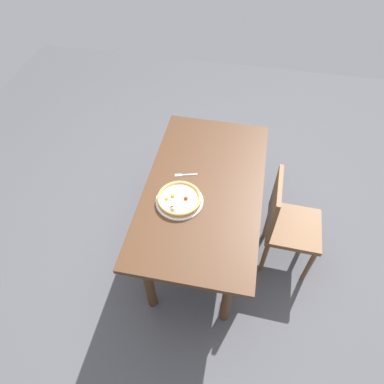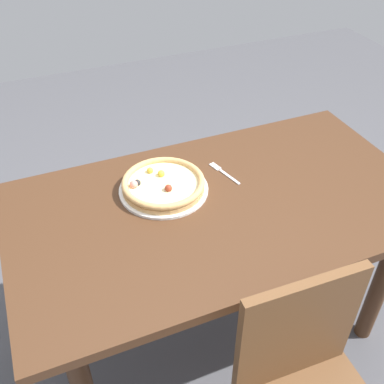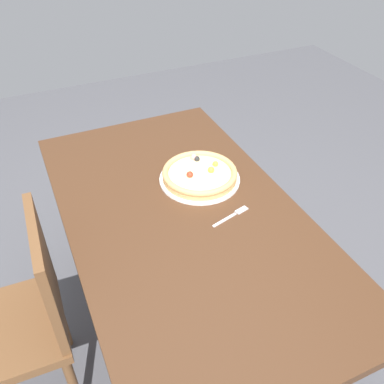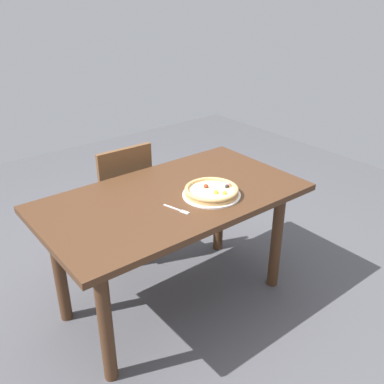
{
  "view_description": "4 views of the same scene",
  "coord_description": "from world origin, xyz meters",
  "px_view_note": "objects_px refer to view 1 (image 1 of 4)",
  "views": [
    {
      "loc": [
        -1.55,
        -0.22,
        2.56
      ],
      "look_at": [
        -0.08,
        0.07,
        0.76
      ],
      "focal_mm": 31.76,
      "sensor_mm": 36.0,
      "label": 1
    },
    {
      "loc": [
        -0.57,
        -1.1,
        1.79
      ],
      "look_at": [
        -0.08,
        0.07,
        0.76
      ],
      "focal_mm": 42.87,
      "sensor_mm": 36.0,
      "label": 2
    },
    {
      "loc": [
        1.06,
        -0.44,
        1.76
      ],
      "look_at": [
        -0.08,
        0.07,
        0.76
      ],
      "focal_mm": 39.27,
      "sensor_mm": 36.0,
      "label": 3
    },
    {
      "loc": [
        1.24,
        1.74,
        1.82
      ],
      "look_at": [
        -0.08,
        0.07,
        0.76
      ],
      "focal_mm": 39.95,
      "sensor_mm": 36.0,
      "label": 4
    }
  ],
  "objects_px": {
    "fork": "(184,175)",
    "plate": "(179,201)",
    "dining_table": "(204,196)",
    "chair_near": "(286,222)",
    "pizza": "(179,199)"
  },
  "relations": [
    {
      "from": "chair_near",
      "to": "pizza",
      "type": "xyz_separation_m",
      "value": [
        -0.17,
        0.77,
        0.3
      ]
    },
    {
      "from": "chair_near",
      "to": "plate",
      "type": "relative_size",
      "value": 2.69
    },
    {
      "from": "dining_table",
      "to": "chair_near",
      "type": "distance_m",
      "value": 0.65
    },
    {
      "from": "chair_near",
      "to": "fork",
      "type": "height_order",
      "value": "chair_near"
    },
    {
      "from": "chair_near",
      "to": "pizza",
      "type": "relative_size",
      "value": 2.89
    },
    {
      "from": "fork",
      "to": "plate",
      "type": "bearing_deg",
      "value": 79.54
    },
    {
      "from": "plate",
      "to": "pizza",
      "type": "xyz_separation_m",
      "value": [
        -0.0,
        0.0,
        0.03
      ]
    },
    {
      "from": "plate",
      "to": "pizza",
      "type": "height_order",
      "value": "pizza"
    },
    {
      "from": "dining_table",
      "to": "chair_near",
      "type": "bearing_deg",
      "value": -89.82
    },
    {
      "from": "plate",
      "to": "fork",
      "type": "xyz_separation_m",
      "value": [
        0.25,
        0.02,
        -0.0
      ]
    },
    {
      "from": "chair_near",
      "to": "fork",
      "type": "distance_m",
      "value": 0.84
    },
    {
      "from": "chair_near",
      "to": "plate",
      "type": "bearing_deg",
      "value": -76.0
    },
    {
      "from": "chair_near",
      "to": "fork",
      "type": "xyz_separation_m",
      "value": [
        0.08,
        0.79,
        0.27
      ]
    },
    {
      "from": "plate",
      "to": "pizza",
      "type": "relative_size",
      "value": 1.08
    },
    {
      "from": "dining_table",
      "to": "pizza",
      "type": "xyz_separation_m",
      "value": [
        -0.17,
        0.14,
        0.14
      ]
    }
  ]
}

